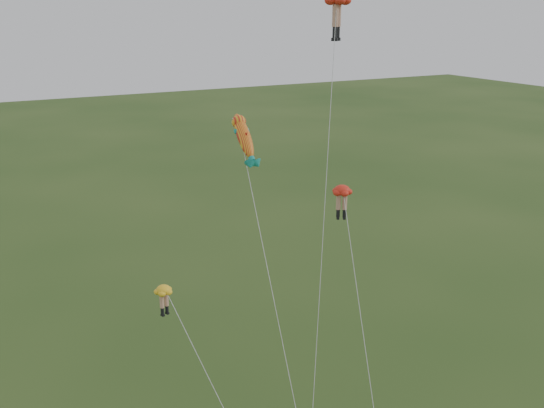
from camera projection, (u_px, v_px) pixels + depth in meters
name	position (u px, v px, depth m)	size (l,w,h in m)	color
legs_kite_red_high	(337.00, 8.00, 34.01)	(6.79, 8.45, 24.08)	red
legs_kite_red_mid	(343.00, 198.00, 36.69)	(4.66, 11.13, 12.93)	red
legs_kite_yellow	(168.00, 301.00, 31.02)	(3.37, 8.29, 9.61)	yellow
fish_kite	(244.00, 138.00, 35.62)	(2.05, 12.17, 17.41)	yellow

